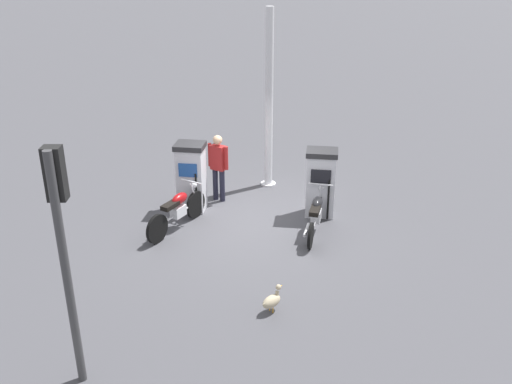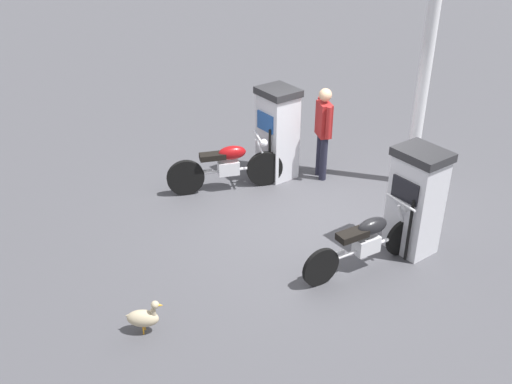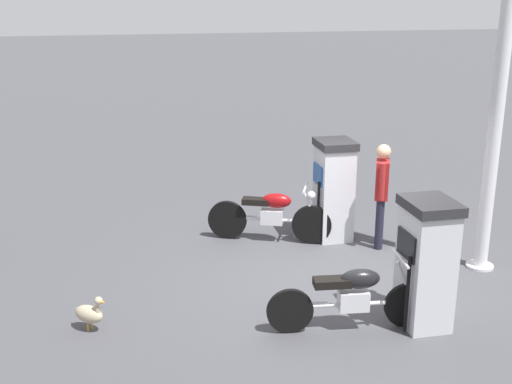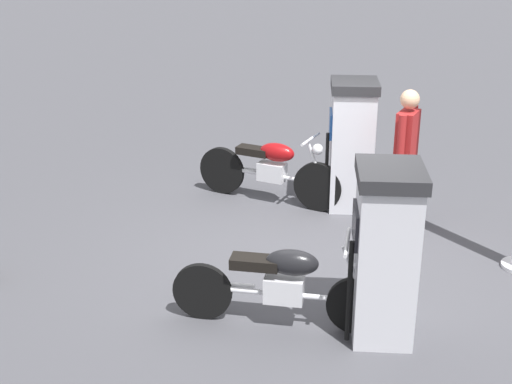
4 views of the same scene
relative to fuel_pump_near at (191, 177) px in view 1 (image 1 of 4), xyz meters
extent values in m
plane|color=#424247|center=(0.58, 1.51, -0.84)|extent=(120.00, 120.00, 0.00)
cube|color=silver|center=(0.00, 0.00, -0.07)|extent=(0.56, 0.64, 1.54)
cube|color=#1E478C|center=(0.28, -0.01, 0.27)|extent=(0.05, 0.43, 0.32)
cube|color=#262628|center=(0.00, 0.00, 0.76)|extent=(0.61, 0.70, 0.12)
cylinder|color=black|center=(0.32, 0.17, -0.30)|extent=(0.05, 0.05, 1.00)
cube|color=silver|center=(0.00, 3.03, -0.10)|extent=(0.54, 0.67, 1.48)
cube|color=black|center=(0.27, 3.01, 0.22)|extent=(0.05, 0.45, 0.32)
cube|color=#262628|center=(0.00, 3.03, 0.70)|extent=(0.60, 0.74, 0.12)
cylinder|color=black|center=(0.31, 3.20, -0.33)|extent=(0.05, 0.05, 0.96)
cylinder|color=black|center=(0.42, 0.16, -0.52)|extent=(0.62, 0.34, 0.65)
cylinder|color=black|center=(1.69, -0.42, -0.52)|extent=(0.62, 0.34, 0.65)
cube|color=silver|center=(1.01, -0.11, -0.42)|extent=(0.41, 0.33, 0.24)
cylinder|color=silver|center=(1.06, -0.13, -0.47)|extent=(0.98, 0.48, 0.05)
ellipsoid|color=maroon|center=(0.95, -0.08, -0.14)|extent=(0.53, 0.40, 0.24)
cube|color=black|center=(1.26, -0.22, -0.17)|extent=(0.48, 0.36, 0.10)
cylinder|color=silver|center=(0.46, 0.14, -0.22)|extent=(0.25, 0.14, 0.57)
cylinder|color=silver|center=(0.53, 0.11, 0.10)|extent=(0.26, 0.52, 0.04)
sphere|color=silver|center=(0.44, 0.15, -0.02)|extent=(0.19, 0.19, 0.14)
cylinder|color=silver|center=(1.46, -0.45, -0.50)|extent=(0.53, 0.29, 0.07)
cylinder|color=black|center=(0.21, 3.03, -0.56)|extent=(0.57, 0.14, 0.56)
cylinder|color=black|center=(1.63, 2.82, -0.56)|extent=(0.57, 0.14, 0.56)
cube|color=silver|center=(0.87, 2.93, -0.46)|extent=(0.39, 0.25, 0.24)
cylinder|color=silver|center=(0.92, 2.93, -0.51)|extent=(1.07, 0.21, 0.05)
ellipsoid|color=black|center=(0.81, 2.95, -0.18)|extent=(0.51, 0.29, 0.24)
cube|color=black|center=(1.14, 2.89, -0.21)|extent=(0.46, 0.26, 0.10)
cylinder|color=silver|center=(0.25, 3.03, -0.26)|extent=(0.26, 0.08, 0.57)
cylinder|color=silver|center=(0.33, 3.02, 0.06)|extent=(0.12, 0.56, 0.04)
sphere|color=silver|center=(0.23, 3.03, -0.06)|extent=(0.16, 0.16, 0.14)
cylinder|color=silver|center=(1.42, 2.73, -0.54)|extent=(0.55, 0.15, 0.07)
cylinder|color=#1E1E2D|center=(-0.54, 0.64, -0.43)|extent=(0.17, 0.17, 0.82)
cylinder|color=#1E1E2D|center=(-0.63, 0.46, -0.43)|extent=(0.17, 0.17, 0.82)
cube|color=maroon|center=(-0.58, 0.55, 0.28)|extent=(0.34, 0.41, 0.61)
cylinder|color=maroon|center=(-0.48, 0.77, 0.31)|extent=(0.12, 0.12, 0.58)
cylinder|color=maroon|center=(-0.69, 0.34, 0.31)|extent=(0.12, 0.12, 0.58)
sphere|color=tan|center=(-0.58, 0.55, 0.73)|extent=(0.30, 0.30, 0.23)
ellipsoid|color=tan|center=(3.96, 2.16, -0.63)|extent=(0.42, 0.40, 0.22)
cylinder|color=tan|center=(3.86, 2.25, -0.56)|extent=(0.09, 0.09, 0.15)
sphere|color=tan|center=(3.83, 2.27, -0.41)|extent=(0.14, 0.14, 0.10)
cone|color=orange|center=(3.78, 2.31, -0.42)|extent=(0.08, 0.08, 0.04)
cone|color=tan|center=(4.09, 2.04, -0.60)|extent=(0.11, 0.11, 0.08)
cylinder|color=orange|center=(3.93, 2.13, -0.79)|extent=(0.02, 0.02, 0.11)
cylinder|color=orange|center=(3.98, 2.19, -0.79)|extent=(0.02, 0.02, 0.11)
cylinder|color=#38383A|center=(5.85, -0.49, 0.93)|extent=(0.13, 0.13, 3.55)
cube|color=black|center=(5.72, -0.50, 2.35)|extent=(0.22, 0.26, 0.72)
sphere|color=red|center=(5.62, -0.51, 2.57)|extent=(0.16, 0.16, 0.15)
sphere|color=orange|center=(5.62, -0.51, 2.35)|extent=(0.16, 0.16, 0.15)
sphere|color=green|center=(5.62, -0.51, 2.13)|extent=(0.16, 0.16, 0.15)
cylinder|color=silver|center=(-1.70, 1.70, 1.42)|extent=(0.20, 0.20, 4.52)
cylinder|color=silver|center=(-1.70, 1.70, -0.82)|extent=(0.40, 0.40, 0.04)
camera|label=1|loc=(12.05, 2.63, 5.00)|focal=39.58mm
camera|label=2|loc=(6.24, 7.18, 4.09)|focal=40.75mm
camera|label=3|loc=(3.77, 9.36, 3.05)|focal=44.95mm
camera|label=4|loc=(0.96, 8.58, 2.71)|focal=49.42mm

